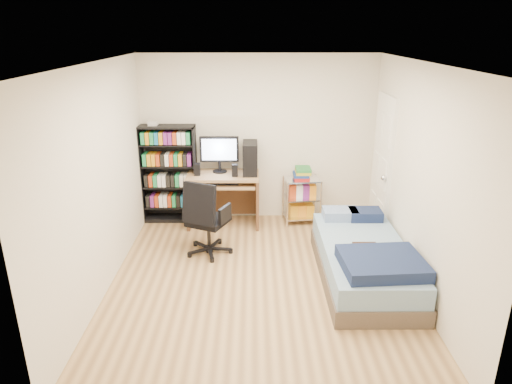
{
  "coord_description": "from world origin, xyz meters",
  "views": [
    {
      "loc": [
        -0.07,
        -4.74,
        2.83
      ],
      "look_at": [
        -0.04,
        0.4,
        0.98
      ],
      "focal_mm": 32.0,
      "sensor_mm": 36.0,
      "label": 1
    }
  ],
  "objects_px": {
    "media_shelf": "(169,173)",
    "computer_desk": "(230,178)",
    "office_chair": "(207,231)",
    "bed": "(364,260)"
  },
  "relations": [
    {
      "from": "computer_desk",
      "to": "bed",
      "type": "relative_size",
      "value": 0.67
    },
    {
      "from": "media_shelf",
      "to": "office_chair",
      "type": "xyz_separation_m",
      "value": [
        0.67,
        -1.14,
        -0.44
      ]
    },
    {
      "from": "media_shelf",
      "to": "bed",
      "type": "bearing_deg",
      "value": -34.96
    },
    {
      "from": "media_shelf",
      "to": "computer_desk",
      "type": "height_order",
      "value": "media_shelf"
    },
    {
      "from": "computer_desk",
      "to": "office_chair",
      "type": "distance_m",
      "value": 1.14
    },
    {
      "from": "office_chair",
      "to": "bed",
      "type": "height_order",
      "value": "office_chair"
    },
    {
      "from": "office_chair",
      "to": "bed",
      "type": "distance_m",
      "value": 2.03
    },
    {
      "from": "office_chair",
      "to": "media_shelf",
      "type": "bearing_deg",
      "value": 144.79
    },
    {
      "from": "office_chair",
      "to": "bed",
      "type": "relative_size",
      "value": 0.52
    },
    {
      "from": "computer_desk",
      "to": "bed",
      "type": "xyz_separation_m",
      "value": [
        1.65,
        -1.71,
        -0.47
      ]
    }
  ]
}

